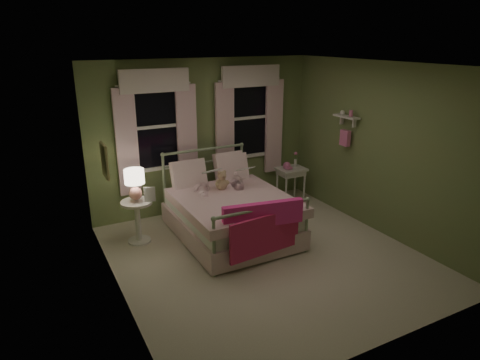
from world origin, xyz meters
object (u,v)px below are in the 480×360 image
child_left (201,171)px  table_lamp (135,181)px  bed (230,212)px  child_right (233,168)px  nightstand_right (291,173)px  teddy_bear (222,182)px  nightstand_left (137,216)px

child_left → table_lamp: size_ratio=1.70×
bed → child_right: 0.76m
table_lamp → nightstand_right: bearing=6.2°
teddy_bear → nightstand_right: size_ratio=0.49×
child_left → nightstand_right: size_ratio=1.22×
child_left → nightstand_right: bearing=-154.6°
teddy_bear → child_right: bearing=29.5°
table_lamp → nightstand_left: bearing=0.0°
child_right → child_left: bearing=12.5°
nightstand_right → child_right: bearing=-166.8°
nightstand_right → table_lamp: bearing=-173.8°
bed → teddy_bear: bed is taller
teddy_bear → nightstand_right: bearing=16.2°
teddy_bear → nightstand_left: 1.37m
bed → nightstand_left: bearing=161.9°
child_right → table_lamp: bearing=12.6°
nightstand_right → child_left: bearing=-170.6°
child_left → nightstand_right: child_left is taller
teddy_bear → table_lamp: bearing=173.2°
bed → child_left: 0.78m
child_left → nightstand_left: 1.16m
child_right → nightstand_right: child_right is taller
child_left → nightstand_left: size_ratio=1.20×
child_left → teddy_bear: (0.28, -0.16, -0.17)m
bed → table_lamp: size_ratio=4.43×
table_lamp → child_right: bearing=0.1°
bed → nightstand_right: bed is taller
child_left → teddy_bear: child_left is taller
nightstand_left → table_lamp: size_ratio=1.41×
child_left → nightstand_right: (1.91, 0.32, -0.41)m
bed → nightstand_left: bed is taller
nightstand_right → nightstand_left: bearing=-173.8°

